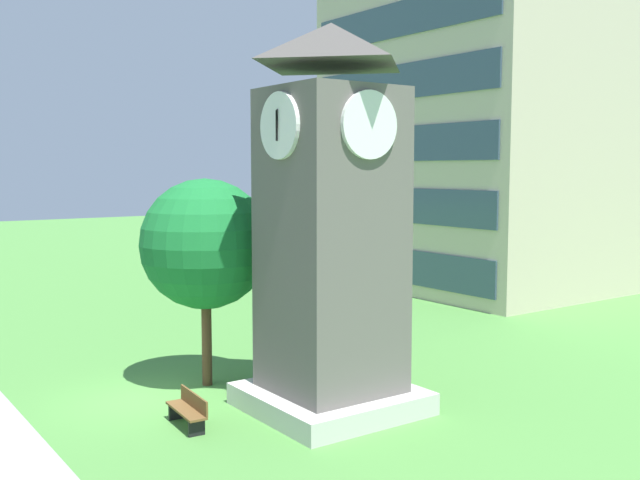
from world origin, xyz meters
name	(u,v)px	position (x,y,z in m)	size (l,w,h in m)	color
ground_plane	(140,400)	(0.00, 0.00, 0.00)	(160.00, 160.00, 0.00)	#4C893D
office_building	(497,35)	(-9.31, 25.54, 14.40)	(14.95, 15.07, 28.80)	beige
clock_tower	(331,241)	(3.86, 4.06, 4.73)	(4.26, 4.26, 10.57)	#605B56
park_bench	(188,410)	(2.86, 0.21, 0.46)	(1.83, 0.62, 0.88)	brown
tree_by_building	(205,244)	(-0.22, 2.29, 4.40)	(3.99, 3.99, 6.41)	#513823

